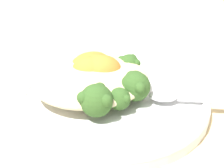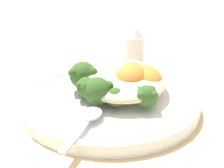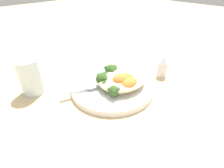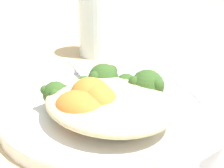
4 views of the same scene
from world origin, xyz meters
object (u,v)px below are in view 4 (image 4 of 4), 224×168
Objects in this scene: broccoli_stalk_4 at (68,97)px; water_glass at (98,25)px; broccoli_stalk_0 at (144,88)px; broccoli_stalk_1 at (122,91)px; sweet_potato_chunk_1 at (81,108)px; spoon at (87,77)px; sweet_potato_chunk_0 at (98,102)px; quinoa_mound at (109,103)px; broccoli_stalk_3 at (88,90)px; sweet_potato_chunk_2 at (92,97)px; broccoli_stalk_2 at (104,82)px; plate at (106,111)px.

water_glass is (0.17, -0.21, 0.02)m from broccoli_stalk_4.
broccoli_stalk_0 is 1.14× the size of broccoli_stalk_1.
sweet_potato_chunk_1 is 0.57× the size of spoon.
sweet_potato_chunk_0 is at bearing 173.16° from broccoli_stalk_1.
sweet_potato_chunk_0 is 0.12m from spoon.
broccoli_stalk_4 is 1.50× the size of sweet_potato_chunk_1.
sweet_potato_chunk_0 is (-0.05, -0.01, 0.01)m from broccoli_stalk_4.
quinoa_mound is at bearing 138.84° from water_glass.
broccoli_stalk_3 is at bearing -119.89° from broccoli_stalk_4.
sweet_potato_chunk_2 is (-0.04, 0.03, 0.01)m from broccoli_stalk_3.
spoon is at bearing -36.06° from sweet_potato_chunk_0.
broccoli_stalk_0 reaches higher than sweet_potato_chunk_1.
broccoli_stalk_2 is at bearing -176.45° from spoon.
quinoa_mound is 1.61× the size of broccoli_stalk_0.
sweet_potato_chunk_2 is 0.11m from spoon.
broccoli_stalk_1 is at bearing -109.12° from plate.
broccoli_stalk_0 is 0.11m from spoon.
quinoa_mound is at bearing -178.78° from broccoli_stalk_1.
broccoli_stalk_4 is 0.04m from sweet_potato_chunk_2.
sweet_potato_chunk_2 is (0.02, 0.01, 0.01)m from quinoa_mound.
broccoli_stalk_4 is at bearing 154.74° from broccoli_stalk_0.
broccoli_stalk_3 is at bearing 137.99° from broccoli_stalk_0.
sweet_potato_chunk_0 reaches higher than spoon.
plate is 0.26m from water_glass.
broccoli_stalk_0 is at bearing -157.56° from spoon.
quinoa_mound is at bearing 172.26° from broccoli_stalk_4.
broccoli_stalk_3 is (0.03, 0.03, -0.00)m from broccoli_stalk_1.
quinoa_mound is (-0.03, 0.02, 0.03)m from plate.
water_glass is at bearing -80.83° from broccoli_stalk_4.
quinoa_mound reaches higher than plate.
sweet_potato_chunk_0 reaches higher than broccoli_stalk_2.
broccoli_stalk_4 is (0.01, 0.06, -0.00)m from broccoli_stalk_2.
broccoli_stalk_4 is at bearing 128.18° from water_glass.
broccoli_stalk_0 reaches higher than broccoli_stalk_1.
water_glass is at bearing 31.53° from broccoli_stalk_1.
quinoa_mound is 0.29m from water_glass.
sweet_potato_chunk_2 is (-0.00, 0.06, 0.01)m from broccoli_stalk_1.
water_glass is (0.21, -0.23, 0.02)m from sweet_potato_chunk_1.
broccoli_stalk_0 is 0.06m from broccoli_stalk_2.
broccoli_stalk_3 is at bearing 133.33° from water_glass.
broccoli_stalk_0 is at bearing -97.66° from quinoa_mound.
water_glass reaches higher than broccoli_stalk_1.
sweet_potato_chunk_0 reaches higher than broccoli_stalk_4.
plate is at bearing 149.78° from broccoli_stalk_0.
broccoli_stalk_4 is 0.05m from sweet_potato_chunk_0.
broccoli_stalk_3 is 0.07m from sweet_potato_chunk_1.
sweet_potato_chunk_1 is (-0.01, 0.08, 0.01)m from broccoli_stalk_1.
quinoa_mound is 0.06m from broccoli_stalk_0.
broccoli_stalk_4 is 1.80× the size of sweet_potato_chunk_0.
broccoli_stalk_4 is (0.03, 0.04, 0.02)m from plate.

